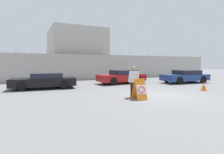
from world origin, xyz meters
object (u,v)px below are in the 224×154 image
object	(u,v)px
barricade_sign	(140,89)
parked_car_far_side	(185,76)
traffic_cone_near	(204,86)
parked_car_front_coupe	(45,81)
parked_car_rear_sedan	(122,77)
security_guard	(133,80)

from	to	relation	value
barricade_sign	parked_car_far_side	bearing A→B (deg)	35.43
traffic_cone_near	parked_car_front_coupe	world-z (taller)	parked_car_front_coupe
parked_car_front_coupe	parked_car_far_side	xyz separation A→B (m)	(12.60, -1.75, 0.03)
traffic_cone_near	parked_car_rear_sedan	distance (m)	6.94
traffic_cone_near	parked_car_far_side	distance (m)	4.83
traffic_cone_near	parked_car_front_coupe	distance (m)	11.49
barricade_sign	security_guard	world-z (taller)	security_guard
barricade_sign	traffic_cone_near	size ratio (longest dim) A/B	1.72
parked_car_rear_sedan	parked_car_far_side	distance (m)	6.18
barricade_sign	security_guard	bearing A→B (deg)	95.47
parked_car_front_coupe	parked_car_rear_sedan	world-z (taller)	parked_car_rear_sedan
parked_car_rear_sedan	barricade_sign	bearing A→B (deg)	64.88
traffic_cone_near	parked_car_rear_sedan	bearing A→B (deg)	116.68
barricade_sign	parked_car_front_coupe	xyz separation A→B (m)	(-4.19, 6.32, 0.06)
parked_car_front_coupe	security_guard	bearing A→B (deg)	132.16
traffic_cone_near	parked_car_front_coupe	bearing A→B (deg)	149.87
parked_car_front_coupe	parked_car_far_side	distance (m)	12.73
security_guard	parked_car_far_side	bearing A→B (deg)	-105.76
barricade_sign	parked_car_rear_sedan	size ratio (longest dim) A/B	0.24
security_guard	parked_car_front_coupe	bearing A→B (deg)	-4.25
security_guard	parked_car_far_side	xyz separation A→B (m)	(8.40, 3.92, -0.33)
parked_car_far_side	traffic_cone_near	bearing A→B (deg)	61.58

